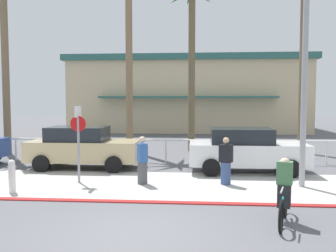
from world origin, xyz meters
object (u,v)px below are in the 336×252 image
at_px(car_white_2, 246,150).
at_px(bollard_0, 12,176).
at_px(car_tan_1, 83,147).
at_px(pedestrian_0, 226,163).
at_px(pedestrian_1, 142,163).
at_px(palm_tree_3, 128,19).
at_px(palm_tree_5, 304,26).
at_px(cyclist_teal_0, 284,192).
at_px(stop_sign_bike_lane, 78,133).
at_px(streetlight_curb, 308,50).
at_px(palm_tree_2, 4,33).
at_px(palm_tree_4, 193,33).

bearing_deg(car_white_2, bollard_0, -153.53).
relative_size(car_tan_1, pedestrian_0, 2.82).
distance_m(car_white_2, pedestrian_1, 4.29).
relative_size(bollard_0, palm_tree_3, 0.11).
xyz_separation_m(palm_tree_5, cyclist_teal_0, (-3.48, -11.13, -5.86)).
bearing_deg(stop_sign_bike_lane, streetlight_curb, -1.68).
height_order(car_tan_1, pedestrian_0, car_tan_1).
bearing_deg(palm_tree_2, bollard_0, -60.60).
bearing_deg(palm_tree_4, palm_tree_3, -170.52).
bearing_deg(streetlight_curb, car_white_2, 120.81).
xyz_separation_m(bollard_0, cyclist_teal_0, (7.42, -2.02, 0.18)).
bearing_deg(bollard_0, pedestrian_1, 20.57).
bearing_deg(palm_tree_2, car_white_2, -18.23).
height_order(palm_tree_5, cyclist_teal_0, palm_tree_5).
distance_m(streetlight_curb, pedestrian_1, 6.22).
relative_size(palm_tree_2, cyclist_teal_0, 4.90).
bearing_deg(streetlight_curb, bollard_0, -172.19).
relative_size(palm_tree_5, pedestrian_0, 5.64).
bearing_deg(pedestrian_1, cyclist_teal_0, -42.47).
bearing_deg(pedestrian_0, palm_tree_4, 98.63).
relative_size(stop_sign_bike_lane, pedestrian_0, 1.64).
bearing_deg(palm_tree_5, cyclist_teal_0, -107.38).
height_order(palm_tree_2, palm_tree_3, palm_tree_3).
bearing_deg(car_white_2, streetlight_curb, -59.19).
distance_m(stop_sign_bike_lane, car_tan_1, 2.77).
height_order(bollard_0, pedestrian_0, pedestrian_0).
height_order(palm_tree_2, palm_tree_4, palm_tree_4).
bearing_deg(cyclist_teal_0, bollard_0, 164.77).
bearing_deg(pedestrian_1, stop_sign_bike_lane, 179.18).
bearing_deg(palm_tree_2, streetlight_curb, -25.68).
distance_m(palm_tree_5, cyclist_teal_0, 13.05).
bearing_deg(palm_tree_3, palm_tree_5, 2.04).
distance_m(streetlight_curb, palm_tree_4, 9.13).
distance_m(palm_tree_4, palm_tree_5, 5.69).
distance_m(stop_sign_bike_lane, palm_tree_4, 9.90).
distance_m(bollard_0, pedestrian_1, 3.96).
bearing_deg(stop_sign_bike_lane, palm_tree_2, 133.66).
height_order(stop_sign_bike_lane, car_white_2, stop_sign_bike_lane).
xyz_separation_m(palm_tree_3, pedestrian_1, (1.84, -7.40, -6.25)).
distance_m(bollard_0, palm_tree_2, 10.23).
xyz_separation_m(bollard_0, palm_tree_5, (10.91, 9.11, 6.04)).
height_order(palm_tree_3, pedestrian_0, palm_tree_3).
height_order(streetlight_curb, palm_tree_3, palm_tree_3).
xyz_separation_m(bollard_0, car_white_2, (7.34, 3.66, 0.35)).
bearing_deg(pedestrian_1, palm_tree_2, 142.46).
xyz_separation_m(streetlight_curb, pedestrian_0, (-2.39, 0.33, -3.56)).
bearing_deg(cyclist_teal_0, pedestrian_0, 105.88).
xyz_separation_m(palm_tree_3, palm_tree_5, (9.04, 0.32, -0.42)).
height_order(stop_sign_bike_lane, car_tan_1, stop_sign_bike_lane).
bearing_deg(streetlight_curb, pedestrian_1, 177.97).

